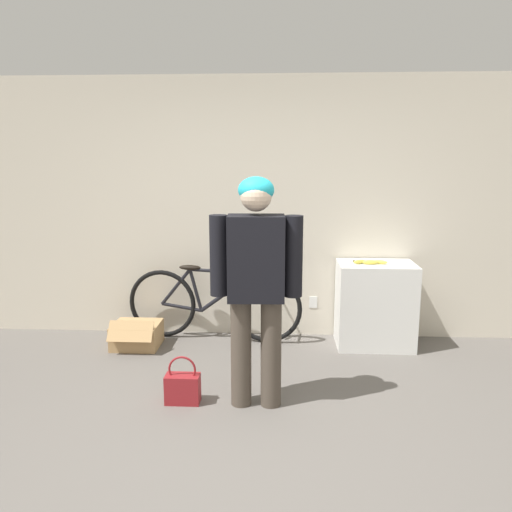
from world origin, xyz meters
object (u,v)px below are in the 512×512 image
(person, at_px, (256,275))
(bicycle, at_px, (213,304))
(banana, at_px, (369,262))
(handbag, at_px, (183,387))
(cardboard_box, at_px, (137,335))

(person, distance_m, bicycle, 1.55)
(bicycle, relative_size, banana, 5.34)
(banana, distance_m, handbag, 2.11)
(person, relative_size, handbag, 4.57)
(bicycle, relative_size, handbag, 4.81)
(person, height_order, cardboard_box, person)
(bicycle, distance_m, cardboard_box, 0.80)
(person, distance_m, banana, 1.59)
(person, xyz_separation_m, handbag, (-0.55, -0.01, -0.87))
(cardboard_box, bearing_deg, person, -42.00)
(banana, relative_size, cardboard_box, 0.73)
(banana, relative_size, handbag, 0.90)
(handbag, distance_m, cardboard_box, 1.30)
(banana, bearing_deg, cardboard_box, -176.92)
(person, bearing_deg, banana, 47.97)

